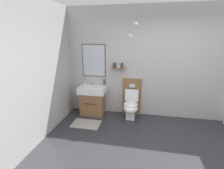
# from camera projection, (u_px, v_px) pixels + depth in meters

# --- Properties ---
(ground_plane) EXTENTS (6.33, 5.12, 0.10)m
(ground_plane) POSITION_uv_depth(u_px,v_px,m) (167.00, 169.00, 2.65)
(ground_plane) COLOR #2D2D33
(ground_plane) RESTS_ON ground
(wall_back) EXTENTS (5.13, 0.41, 2.79)m
(wall_back) POSITION_uv_depth(u_px,v_px,m) (162.00, 64.00, 4.03)
(wall_back) COLOR #B7B5B2
(wall_back) RESTS_ON ground
(wall_left) EXTENTS (0.12, 3.92, 2.79)m
(wall_left) POSITION_uv_depth(u_px,v_px,m) (20.00, 77.00, 2.69)
(wall_left) COLOR #B7B5B2
(wall_left) RESTS_ON ground
(bath_mat) EXTENTS (0.68, 0.44, 0.01)m
(bath_mat) POSITION_uv_depth(u_px,v_px,m) (86.00, 124.00, 3.93)
(bath_mat) COLOR #9E9993
(bath_mat) RESTS_ON ground
(vanity_sink_left) EXTENTS (0.71, 0.50, 0.78)m
(vanity_sink_left) POSITION_uv_depth(u_px,v_px,m) (93.00, 99.00, 4.37)
(vanity_sink_left) COLOR brown
(vanity_sink_left) RESTS_ON ground
(tap_on_left_sink) EXTENTS (0.03, 0.13, 0.11)m
(tap_on_left_sink) POSITION_uv_depth(u_px,v_px,m) (94.00, 82.00, 4.42)
(tap_on_left_sink) COLOR silver
(tap_on_left_sink) RESTS_ON vanity_sink_left
(toilet) EXTENTS (0.48, 0.62, 1.00)m
(toilet) POSITION_uv_depth(u_px,v_px,m) (131.00, 103.00, 4.20)
(toilet) COLOR brown
(toilet) RESTS_ON ground
(toothbrush_cup) EXTENTS (0.07, 0.07, 0.20)m
(toothbrush_cup) POSITION_uv_depth(u_px,v_px,m) (85.00, 82.00, 4.46)
(toothbrush_cup) COLOR silver
(toothbrush_cup) RESTS_ON vanity_sink_left
(soap_dispenser) EXTENTS (0.06, 0.06, 0.19)m
(soap_dispenser) POSITION_uv_depth(u_px,v_px,m) (104.00, 82.00, 4.36)
(soap_dispenser) COLOR #4C4C51
(soap_dispenser) RESTS_ON vanity_sink_left
(folded_hand_towel) EXTENTS (0.22, 0.16, 0.04)m
(folded_hand_towel) POSITION_uv_depth(u_px,v_px,m) (89.00, 87.00, 4.13)
(folded_hand_towel) COLOR white
(folded_hand_towel) RESTS_ON vanity_sink_left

